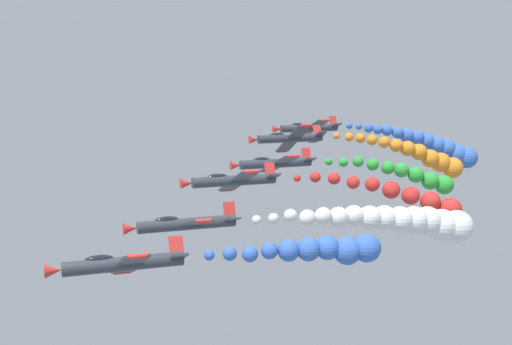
# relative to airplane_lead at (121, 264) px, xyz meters

# --- Properties ---
(airplane_lead) EXTENTS (8.90, 10.35, 4.16)m
(airplane_lead) POSITION_rel_airplane_lead_xyz_m (0.00, 0.00, 0.00)
(airplane_lead) COLOR #333842
(smoke_trail_lead) EXTENTS (3.18, 14.68, 2.56)m
(smoke_trail_lead) POSITION_rel_airplane_lead_xyz_m (-0.89, -16.38, -0.20)
(smoke_trail_lead) COLOR blue
(airplane_left_inner) EXTENTS (9.24, 10.35, 3.39)m
(airplane_left_inner) POSITION_rel_airplane_lead_xyz_m (8.59, -6.86, 0.53)
(airplane_left_inner) COLOR #333842
(smoke_trail_left_inner) EXTENTS (3.65, 24.26, 4.88)m
(smoke_trail_left_inner) POSITION_rel_airplane_lead_xyz_m (8.52, -30.39, -1.09)
(smoke_trail_left_inner) COLOR white
(airplane_right_inner) EXTENTS (9.03, 10.35, 3.83)m
(airplane_right_inner) POSITION_rel_airplane_lead_xyz_m (16.47, -13.79, 2.81)
(airplane_right_inner) COLOR #333842
(smoke_trail_right_inner) EXTENTS (5.69, 18.73, 5.81)m
(smoke_trail_right_inner) POSITION_rel_airplane_lead_xyz_m (13.99, -33.84, 0.18)
(smoke_trail_right_inner) COLOR red
(airplane_left_outer) EXTENTS (9.15, 10.35, 3.52)m
(airplane_left_outer) POSITION_rel_airplane_lead_xyz_m (25.27, -21.80, 3.02)
(airplane_left_outer) COLOR #333842
(smoke_trail_left_outer) EXTENTS (3.07, 17.95, 5.47)m
(smoke_trail_left_outer) POSITION_rel_airplane_lead_xyz_m (24.51, -40.90, 0.52)
(smoke_trail_left_outer) COLOR green
(airplane_right_outer) EXTENTS (8.62, 10.35, 4.79)m
(airplane_right_outer) POSITION_rel_airplane_lead_xyz_m (32.36, -26.51, 5.15)
(airplane_right_outer) COLOR #333842
(smoke_trail_right_outer) EXTENTS (3.36, 20.06, 7.09)m
(smoke_trail_right_outer) POSITION_rel_airplane_lead_xyz_m (31.63, -47.25, 1.77)
(smoke_trail_right_outer) COLOR orange
(airplane_trailing) EXTENTS (9.10, 10.35, 3.62)m
(airplane_trailing) POSITION_rel_airplane_lead_xyz_m (41.48, -33.23, 5.50)
(airplane_trailing) COLOR #333842
(smoke_trail_trailing) EXTENTS (5.28, 21.61, 7.56)m
(smoke_trail_trailing) POSITION_rel_airplane_lead_xyz_m (39.53, -54.82, 2.02)
(smoke_trail_trailing) COLOR blue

